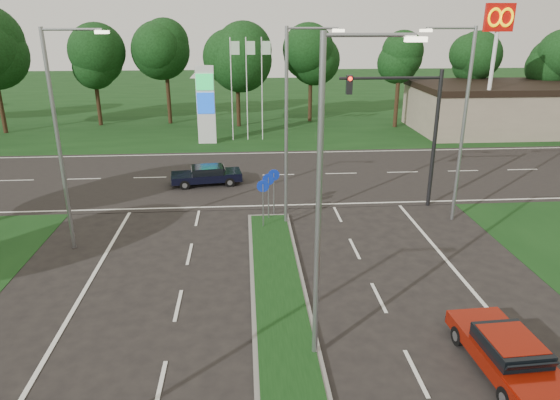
{
  "coord_description": "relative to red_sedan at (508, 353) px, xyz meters",
  "views": [
    {
      "loc": [
        -1.09,
        -6.06,
        9.23
      ],
      "look_at": [
        0.32,
        13.31,
        2.2
      ],
      "focal_mm": 32.0,
      "sensor_mm": 36.0,
      "label": 1
    }
  ],
  "objects": [
    {
      "name": "verge_far",
      "position": [
        -6.0,
        50.1,
        -0.61
      ],
      "size": [
        160.0,
        50.0,
        0.02
      ],
      "primitive_type": "cube",
      "color": "black",
      "rests_on": "ground"
    },
    {
      "name": "cross_road",
      "position": [
        -6.0,
        19.1,
        -0.61
      ],
      "size": [
        160.0,
        12.0,
        0.02
      ],
      "primitive_type": "cube",
      "color": "black",
      "rests_on": "ground"
    },
    {
      "name": "commercial_building",
      "position": [
        16.0,
        31.1,
        1.39
      ],
      "size": [
        16.0,
        9.0,
        4.0
      ],
      "primitive_type": "cube",
      "color": "gray",
      "rests_on": "ground"
    },
    {
      "name": "streetlight_median_near",
      "position": [
        -5.0,
        1.1,
        4.47
      ],
      "size": [
        2.53,
        0.22,
        9.0
      ],
      "color": "gray",
      "rests_on": "ground"
    },
    {
      "name": "streetlight_median_far",
      "position": [
        -5.0,
        11.1,
        4.47
      ],
      "size": [
        2.53,
        0.22,
        9.0
      ],
      "color": "gray",
      "rests_on": "ground"
    },
    {
      "name": "streetlight_left_far",
      "position": [
        -14.3,
        9.1,
        4.47
      ],
      "size": [
        2.53,
        0.22,
        9.0
      ],
      "color": "gray",
      "rests_on": "ground"
    },
    {
      "name": "streetlight_right_far",
      "position": [
        2.8,
        11.1,
        4.47
      ],
      "size": [
        2.53,
        0.22,
        9.0
      ],
      "rotation": [
        0.0,
        0.0,
        3.14
      ],
      "color": "gray",
      "rests_on": "ground"
    },
    {
      "name": "traffic_signal",
      "position": [
        1.19,
        13.1,
        4.04
      ],
      "size": [
        5.1,
        0.42,
        7.0
      ],
      "color": "black",
      "rests_on": "ground"
    },
    {
      "name": "median_signs",
      "position": [
        -6.0,
        11.5,
        1.1
      ],
      "size": [
        1.16,
        1.76,
        2.38
      ],
      "color": "gray",
      "rests_on": "ground"
    },
    {
      "name": "gas_pylon",
      "position": [
        -9.79,
        28.15,
        2.59
      ],
      "size": [
        5.8,
        1.26,
        8.0
      ],
      "color": "silver",
      "rests_on": "ground"
    },
    {
      "name": "mcdonalds_sign",
      "position": [
        12.0,
        27.07,
        7.38
      ],
      "size": [
        2.2,
        0.47,
        10.4
      ],
      "color": "silver",
      "rests_on": "ground"
    },
    {
      "name": "treeline_far",
      "position": [
        -5.9,
        35.03,
        6.22
      ],
      "size": [
        6.0,
        6.0,
        9.9
      ],
      "color": "black",
      "rests_on": "ground"
    },
    {
      "name": "red_sedan",
      "position": [
        0.0,
        0.0,
        0.0
      ],
      "size": [
        1.89,
        4.2,
        1.13
      ],
      "rotation": [
        0.0,
        0.0,
        0.05
      ],
      "color": "maroon",
      "rests_on": "ground"
    },
    {
      "name": "navy_sedan",
      "position": [
        -9.37,
        17.51,
        -0.01
      ],
      "size": [
        4.24,
        2.17,
        1.12
      ],
      "rotation": [
        0.0,
        0.0,
        1.7
      ],
      "color": "black",
      "rests_on": "ground"
    }
  ]
}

